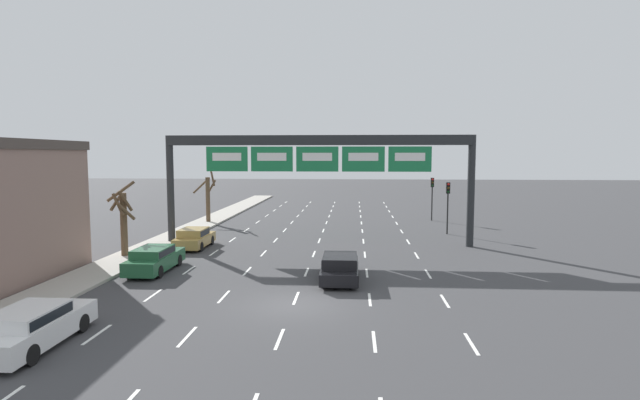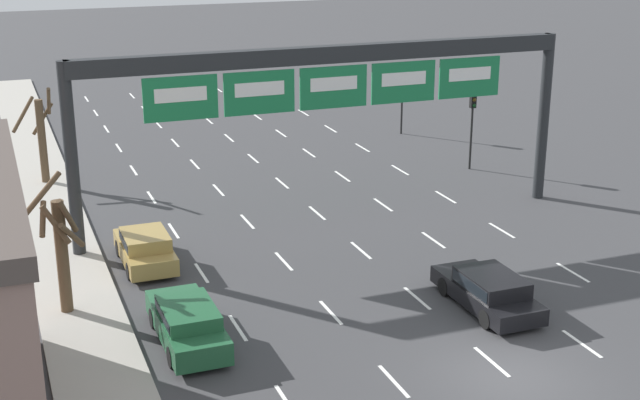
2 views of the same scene
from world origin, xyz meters
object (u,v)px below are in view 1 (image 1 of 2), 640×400
at_px(car_white, 32,326).
at_px(car_gold, 194,237).
at_px(traffic_light_near_gantry, 432,190).
at_px(traffic_light_mid_block, 448,197).
at_px(tree_bare_second, 123,218).
at_px(car_black, 340,266).
at_px(sign_gantry, 318,156).
at_px(tree_bare_closest, 208,196).
at_px(car_green, 154,258).

bearing_deg(car_white, car_gold, 90.94).
xyz_separation_m(traffic_light_near_gantry, traffic_light_mid_block, (-0.04, -8.38, 0.01)).
bearing_deg(tree_bare_second, car_black, -19.09).
bearing_deg(car_gold, tree_bare_second, -134.09).
bearing_deg(traffic_light_mid_block, car_white, -125.94).
height_order(sign_gantry, car_black, sign_gantry).
height_order(car_gold, tree_bare_closest, tree_bare_closest).
xyz_separation_m(traffic_light_mid_block, tree_bare_closest, (-21.29, 5.25, -0.48)).
distance_m(car_white, tree_bare_second, 14.96).
bearing_deg(tree_bare_second, traffic_light_near_gantry, 41.14).
relative_size(car_green, car_black, 1.01).
bearing_deg(tree_bare_second, traffic_light_mid_block, 26.23).
height_order(traffic_light_mid_block, tree_bare_second, tree_bare_second).
height_order(car_black, tree_bare_closest, tree_bare_closest).
xyz_separation_m(car_green, car_black, (10.24, -1.17, -0.03)).
bearing_deg(car_green, car_white, -88.71).
height_order(car_gold, tree_bare_second, tree_bare_second).
distance_m(car_white, car_gold, 17.85).
bearing_deg(tree_bare_closest, car_gold, -77.75).
xyz_separation_m(car_gold, car_black, (10.28, -8.17, -0.02)).
relative_size(car_white, traffic_light_mid_block, 1.15).
relative_size(car_white, car_gold, 1.14).
xyz_separation_m(car_green, tree_bare_second, (-3.39, 3.55, 1.77)).
relative_size(car_green, tree_bare_second, 1.03).
bearing_deg(sign_gantry, car_black, -79.40).
bearing_deg(car_green, car_gold, 90.40).
height_order(car_green, tree_bare_second, tree_bare_second).
bearing_deg(tree_bare_second, sign_gantry, 24.23).
bearing_deg(traffic_light_mid_block, tree_bare_closest, 166.16).
distance_m(traffic_light_mid_block, tree_bare_closest, 21.94).
bearing_deg(sign_gantry, car_gold, -167.68).
height_order(car_green, tree_bare_closest, tree_bare_closest).
bearing_deg(car_gold, sign_gantry, 12.32).
height_order(car_white, traffic_light_near_gantry, traffic_light_near_gantry).
distance_m(car_gold, car_black, 13.13).
height_order(sign_gantry, car_white, sign_gantry).
xyz_separation_m(car_gold, traffic_light_near_gantry, (18.60, 15.72, 2.27)).
relative_size(car_green, traffic_light_near_gantry, 1.14).
distance_m(car_black, traffic_light_near_gantry, 25.40).
distance_m(car_green, traffic_light_mid_block, 23.53).
height_order(car_black, tree_bare_second, tree_bare_second).
distance_m(sign_gantry, tree_bare_second, 13.44).
bearing_deg(tree_bare_closest, sign_gantry, -43.97).
xyz_separation_m(car_black, tree_bare_closest, (-13.02, 20.76, 1.83)).
bearing_deg(car_black, tree_bare_closest, 122.10).
bearing_deg(tree_bare_closest, traffic_light_mid_block, -13.84).
relative_size(car_gold, traffic_light_mid_block, 1.01).
height_order(car_green, traffic_light_mid_block, traffic_light_mid_block).
height_order(car_white, car_gold, car_white).
height_order(sign_gantry, traffic_light_mid_block, sign_gantry).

